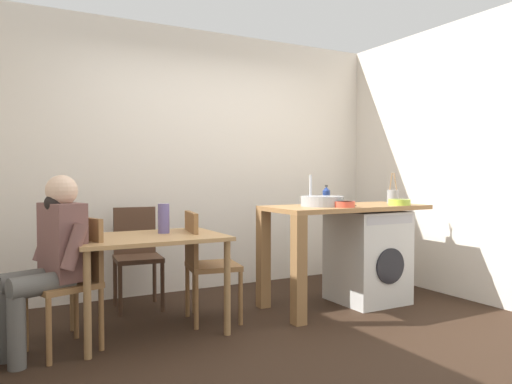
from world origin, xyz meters
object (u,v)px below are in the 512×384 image
at_px(chair_person_seat, 73,275).
at_px(washing_machine, 367,256).
at_px(colander, 399,202).
at_px(mixing_bowl, 344,204).
at_px(chair_opposite, 204,260).
at_px(bottle_tall_green, 326,196).
at_px(vase, 164,218).
at_px(seated_person, 50,254).
at_px(dining_table, 149,248).
at_px(chair_spare_by_wall, 137,251).
at_px(utensil_crock, 393,196).

height_order(chair_person_seat, washing_machine, chair_person_seat).
bearing_deg(colander, mixing_bowl, 178.17).
bearing_deg(chair_opposite, chair_person_seat, -72.88).
distance_m(washing_machine, bottle_tall_green, 0.69).
height_order(chair_person_seat, chair_opposite, same).
bearing_deg(chair_opposite, vase, -87.17).
bearing_deg(colander, seated_person, 176.64).
bearing_deg(chair_opposite, washing_machine, 94.21).
xyz_separation_m(chair_opposite, washing_machine, (1.60, -0.15, -0.08)).
height_order(dining_table, mixing_bowl, mixing_bowl).
distance_m(chair_spare_by_wall, colander, 2.45).
bearing_deg(chair_person_seat, dining_table, -100.71).
xyz_separation_m(washing_machine, vase, (-1.92, 0.18, 0.43)).
bearing_deg(vase, chair_spare_by_wall, 93.64).
distance_m(chair_person_seat, chair_spare_by_wall, 1.07).
relative_size(washing_machine, utensil_crock, 2.87).
bearing_deg(vase, bottle_tall_green, 1.30).
bearing_deg(mixing_bowl, bottle_tall_green, 73.91).
bearing_deg(chair_person_seat, chair_spare_by_wall, -56.28).
height_order(chair_spare_by_wall, colander, colander).
distance_m(dining_table, washing_machine, 2.09).
bearing_deg(chair_person_seat, washing_machine, -108.77).
height_order(dining_table, washing_machine, washing_machine).
bearing_deg(seated_person, washing_machine, -107.70).
distance_m(chair_spare_by_wall, seated_person, 1.22).
xyz_separation_m(bottle_tall_green, vase, (-1.61, -0.04, -0.15)).
height_order(chair_opposite, seated_person, seated_person).
bearing_deg(utensil_crock, chair_opposite, 177.27).
bearing_deg(bottle_tall_green, mixing_bowl, -106.09).
relative_size(washing_machine, bottle_tall_green, 4.75).
bearing_deg(colander, chair_opposite, 168.48).
bearing_deg(colander, chair_spare_by_wall, 153.46).
height_order(dining_table, utensil_crock, utensil_crock).
height_order(washing_machine, colander, colander).
relative_size(chair_opposite, seated_person, 0.75).
bearing_deg(utensil_crock, mixing_bowl, -162.75).
distance_m(washing_machine, colander, 0.59).
relative_size(dining_table, bottle_tall_green, 6.07).
relative_size(chair_opposite, colander, 4.50).
relative_size(chair_spare_by_wall, bottle_tall_green, 4.97).
relative_size(seated_person, colander, 6.00).
bearing_deg(chair_person_seat, chair_opposite, -100.92).
distance_m(washing_machine, utensil_crock, 0.67).
height_order(chair_spare_by_wall, bottle_tall_green, bottle_tall_green).
xyz_separation_m(mixing_bowl, colander, (0.63, -0.02, 0.00)).
xyz_separation_m(chair_person_seat, vase, (0.70, 0.18, 0.35)).
distance_m(bottle_tall_green, colander, 0.67).
bearing_deg(utensil_crock, chair_person_seat, -179.14).
bearing_deg(bottle_tall_green, utensil_crock, -13.79).
bearing_deg(chair_spare_by_wall, seated_person, 53.58).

